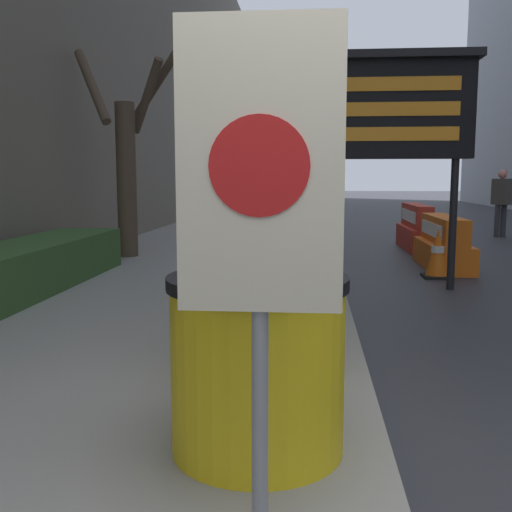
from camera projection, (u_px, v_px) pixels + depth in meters
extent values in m
cube|color=#335628|center=(2.00, 275.00, 6.46)|extent=(0.90, 5.36, 0.56)
cylinder|color=#4C3D2D|center=(127.00, 180.00, 9.93)|extent=(0.32, 0.32, 2.54)
cylinder|color=#4C3D2D|center=(147.00, 97.00, 10.04)|extent=(0.76, 0.74, 1.23)
cylinder|color=#4C3D2D|center=(92.00, 86.00, 9.38)|extent=(0.87, 0.94, 1.32)
cylinder|color=#4C3D2D|center=(157.00, 83.00, 10.30)|extent=(1.32, 0.99, 1.40)
cylinder|color=yellow|center=(258.00, 370.00, 2.91)|extent=(0.84, 0.84, 0.80)
cylinder|color=black|center=(258.00, 282.00, 2.85)|extent=(0.87, 0.87, 0.06)
cylinder|color=yellow|center=(265.00, 315.00, 4.05)|extent=(0.84, 0.84, 0.80)
cylinder|color=black|center=(265.00, 252.00, 3.99)|extent=(0.87, 0.87, 0.06)
cylinder|color=yellow|center=(269.00, 285.00, 5.19)|extent=(0.84, 0.84, 0.80)
cylinder|color=black|center=(269.00, 235.00, 5.13)|extent=(0.87, 0.87, 0.06)
cylinder|color=gray|center=(260.00, 362.00, 2.11)|extent=(0.06, 0.06, 1.37)
cube|color=beige|center=(260.00, 166.00, 2.00)|extent=(0.56, 0.04, 0.99)
cylinder|color=red|center=(259.00, 166.00, 1.97)|extent=(0.34, 0.01, 0.34)
cylinder|color=black|center=(327.00, 224.00, 7.96)|extent=(0.10, 0.10, 1.71)
cylinder|color=black|center=(453.00, 225.00, 7.82)|extent=(0.10, 0.10, 1.71)
cube|color=black|center=(393.00, 110.00, 7.69)|extent=(2.04, 0.24, 1.24)
cube|color=black|center=(395.00, 55.00, 7.53)|extent=(2.16, 0.34, 0.10)
cube|color=orange|center=(395.00, 84.00, 7.53)|extent=(1.63, 0.02, 0.17)
cube|color=orange|center=(394.00, 109.00, 7.57)|extent=(1.63, 0.02, 0.17)
cube|color=orange|center=(393.00, 134.00, 7.61)|extent=(1.63, 0.02, 0.17)
cube|color=orange|center=(443.00, 255.00, 9.78)|extent=(0.63, 1.97, 0.42)
cube|color=orange|center=(444.00, 229.00, 9.73)|extent=(0.38, 1.97, 0.42)
cube|color=white|center=(431.00, 229.00, 9.74)|extent=(0.02, 1.57, 0.21)
cube|color=red|center=(416.00, 238.00, 12.31)|extent=(0.52, 2.06, 0.46)
cube|color=red|center=(417.00, 216.00, 12.25)|extent=(0.31, 2.06, 0.46)
cube|color=white|center=(408.00, 216.00, 12.26)|extent=(0.02, 1.65, 0.23)
cube|color=black|center=(437.00, 276.00, 8.84)|extent=(0.41, 0.41, 0.04)
cone|color=orange|center=(438.00, 252.00, 8.79)|extent=(0.33, 0.33, 0.69)
cylinder|color=white|center=(438.00, 249.00, 8.78)|extent=(0.19, 0.19, 0.10)
cylinder|color=#2D2D30|center=(338.00, 152.00, 16.90)|extent=(0.12, 0.12, 4.35)
cube|color=black|center=(339.00, 87.00, 16.51)|extent=(0.28, 0.28, 0.84)
sphere|color=#360605|center=(340.00, 76.00, 16.33)|extent=(0.15, 0.15, 0.15)
sphere|color=#392C06|center=(340.00, 86.00, 16.37)|extent=(0.15, 0.15, 0.15)
sphere|color=green|center=(339.00, 97.00, 16.40)|extent=(0.15, 0.15, 0.15)
cylinder|color=#333338|center=(497.00, 221.00, 14.73)|extent=(0.13, 0.13, 0.80)
cylinder|color=#333338|center=(503.00, 221.00, 14.72)|extent=(0.13, 0.13, 0.80)
cube|color=#47423D|center=(502.00, 192.00, 14.63)|extent=(0.45, 0.50, 0.63)
sphere|color=tan|center=(503.00, 174.00, 14.57)|extent=(0.22, 0.22, 0.22)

